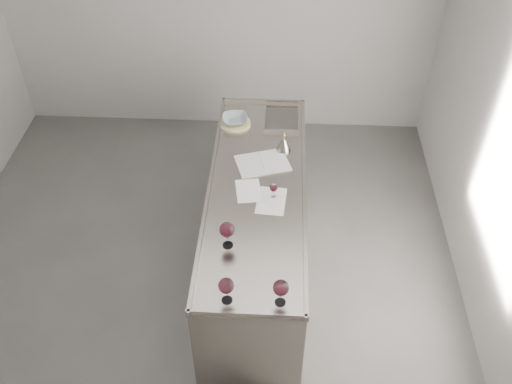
# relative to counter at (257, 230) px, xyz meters

# --- Properties ---
(room_shell) EXTENTS (4.54, 5.04, 2.84)m
(room_shell) POSITION_rel_counter_xyz_m (-0.50, -0.30, 0.93)
(room_shell) COLOR #504E4B
(room_shell) RESTS_ON ground
(counter) EXTENTS (0.77, 2.42, 0.97)m
(counter) POSITION_rel_counter_xyz_m (0.00, 0.00, 0.00)
(counter) COLOR gray
(counter) RESTS_ON ground
(wine_glass_left) EXTENTS (0.11, 0.11, 0.21)m
(wine_glass_left) POSITION_rel_counter_xyz_m (-0.17, -0.61, 0.62)
(wine_glass_left) COLOR white
(wine_glass_left) RESTS_ON counter
(wine_glass_middle) EXTENTS (0.10, 0.10, 0.20)m
(wine_glass_middle) POSITION_rel_counter_xyz_m (-0.13, -1.08, 0.61)
(wine_glass_middle) COLOR white
(wine_glass_middle) RESTS_ON counter
(wine_glass_right) EXTENTS (0.10, 0.10, 0.20)m
(wine_glass_right) POSITION_rel_counter_xyz_m (0.20, -1.08, 0.61)
(wine_glass_right) COLOR white
(wine_glass_right) RESTS_ON counter
(wine_glass_small) EXTENTS (0.06, 0.06, 0.13)m
(wine_glass_small) POSITION_rel_counter_xyz_m (0.13, -0.10, 0.56)
(wine_glass_small) COLOR white
(wine_glass_small) RESTS_ON counter
(notebook) EXTENTS (0.48, 0.40, 0.02)m
(notebook) POSITION_rel_counter_xyz_m (0.03, 0.30, 0.47)
(notebook) COLOR silver
(notebook) RESTS_ON counter
(loose_paper_top) EXTENTS (0.24, 0.32, 0.00)m
(loose_paper_top) POSITION_rel_counter_xyz_m (0.12, -0.15, 0.47)
(loose_paper_top) COLOR silver
(loose_paper_top) RESTS_ON counter
(loose_paper_under) EXTENTS (0.23, 0.29, 0.00)m
(loose_paper_under) POSITION_rel_counter_xyz_m (-0.06, -0.04, 0.47)
(loose_paper_under) COLOR white
(loose_paper_under) RESTS_ON counter
(trivet) EXTENTS (0.28, 0.28, 0.02)m
(trivet) POSITION_rel_counter_xyz_m (-0.23, 0.83, 0.48)
(trivet) COLOR #C7BE81
(trivet) RESTS_ON counter
(ceramic_bowl) EXTENTS (0.25, 0.25, 0.05)m
(ceramic_bowl) POSITION_rel_counter_xyz_m (-0.23, 0.83, 0.52)
(ceramic_bowl) COLOR #87989D
(ceramic_bowl) RESTS_ON trivet
(wine_funnel) EXTENTS (0.13, 0.13, 0.19)m
(wine_funnel) POSITION_rel_counter_xyz_m (0.20, 0.48, 0.53)
(wine_funnel) COLOR gray
(wine_funnel) RESTS_ON counter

